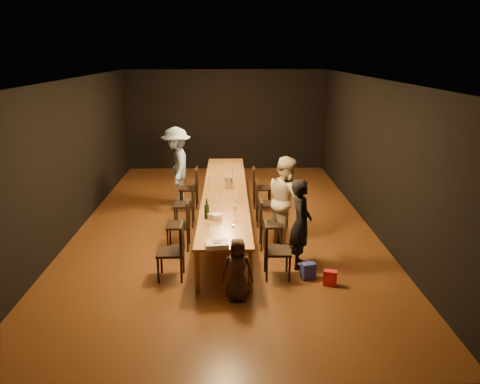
{
  "coord_description": "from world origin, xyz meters",
  "views": [
    {
      "loc": [
        0.09,
        -9.25,
        3.5
      ],
      "look_at": [
        0.29,
        -0.94,
        1.0
      ],
      "focal_mm": 35.0,
      "sensor_mm": 36.0,
      "label": 1
    }
  ],
  "objects_px": {
    "table": "(225,193)",
    "chair_right_2": "(266,203)",
    "chair_left_1": "(178,224)",
    "ice_bucket": "(229,182)",
    "man_blue": "(177,166)",
    "woman_birthday": "(301,224)",
    "chair_left_0": "(170,251)",
    "plate_stack": "(216,217)",
    "child": "(237,269)",
    "champagne_bottle": "(207,208)",
    "chair_right_3": "(262,187)",
    "woman_tan": "(286,200)",
    "chair_left_3": "(189,188)",
    "birthday_cake": "(217,244)",
    "chair_right_0": "(277,250)",
    "chair_right_1": "(271,224)",
    "chair_left_2": "(184,204)"
  },
  "relations": [
    {
      "from": "chair_right_3",
      "to": "champagne_bottle",
      "type": "height_order",
      "value": "champagne_bottle"
    },
    {
      "from": "child",
      "to": "champagne_bottle",
      "type": "distance_m",
      "value": 1.57
    },
    {
      "from": "chair_right_0",
      "to": "ice_bucket",
      "type": "height_order",
      "value": "ice_bucket"
    },
    {
      "from": "chair_right_3",
      "to": "man_blue",
      "type": "bearing_deg",
      "value": -99.66
    },
    {
      "from": "chair_right_2",
      "to": "birthday_cake",
      "type": "relative_size",
      "value": 2.61
    },
    {
      "from": "woman_tan",
      "to": "chair_right_2",
      "type": "bearing_deg",
      "value": 1.68
    },
    {
      "from": "table",
      "to": "chair_right_2",
      "type": "distance_m",
      "value": 0.88
    },
    {
      "from": "chair_right_2",
      "to": "table",
      "type": "bearing_deg",
      "value": -90.0
    },
    {
      "from": "chair_left_3",
      "to": "champagne_bottle",
      "type": "bearing_deg",
      "value": -169.12
    },
    {
      "from": "woman_birthday",
      "to": "man_blue",
      "type": "relative_size",
      "value": 0.84
    },
    {
      "from": "ice_bucket",
      "to": "chair_right_0",
      "type": "bearing_deg",
      "value": -74.0
    },
    {
      "from": "table",
      "to": "chair_right_3",
      "type": "height_order",
      "value": "chair_right_3"
    },
    {
      "from": "chair_right_3",
      "to": "woman_tan",
      "type": "height_order",
      "value": "woman_tan"
    },
    {
      "from": "chair_left_1",
      "to": "woman_tan",
      "type": "bearing_deg",
      "value": -82.41
    },
    {
      "from": "plate_stack",
      "to": "champagne_bottle",
      "type": "bearing_deg",
      "value": 157.3
    },
    {
      "from": "chair_left_3",
      "to": "woman_birthday",
      "type": "height_order",
      "value": "woman_birthday"
    },
    {
      "from": "woman_tan",
      "to": "chair_right_0",
      "type": "bearing_deg",
      "value": 152.3
    },
    {
      "from": "chair_left_2",
      "to": "birthday_cake",
      "type": "relative_size",
      "value": 2.61
    },
    {
      "from": "woman_birthday",
      "to": "plate_stack",
      "type": "height_order",
      "value": "woman_birthday"
    },
    {
      "from": "chair_left_0",
      "to": "chair_left_1",
      "type": "height_order",
      "value": "same"
    },
    {
      "from": "chair_left_0",
      "to": "chair_left_1",
      "type": "relative_size",
      "value": 1.0
    },
    {
      "from": "chair_left_3",
      "to": "child",
      "type": "relative_size",
      "value": 0.98
    },
    {
      "from": "table",
      "to": "man_blue",
      "type": "relative_size",
      "value": 3.29
    },
    {
      "from": "table",
      "to": "chair_right_3",
      "type": "bearing_deg",
      "value": 54.69
    },
    {
      "from": "chair_right_3",
      "to": "woman_tan",
      "type": "distance_m",
      "value": 2.19
    },
    {
      "from": "birthday_cake",
      "to": "chair_right_2",
      "type": "bearing_deg",
      "value": 65.73
    },
    {
      "from": "chair_left_1",
      "to": "woman_birthday",
      "type": "height_order",
      "value": "woman_birthday"
    },
    {
      "from": "woman_birthday",
      "to": "table",
      "type": "bearing_deg",
      "value": 40.42
    },
    {
      "from": "table",
      "to": "child",
      "type": "distance_m",
      "value": 3.11
    },
    {
      "from": "chair_left_0",
      "to": "champagne_bottle",
      "type": "bearing_deg",
      "value": -37.45
    },
    {
      "from": "chair_right_0",
      "to": "chair_left_2",
      "type": "bearing_deg",
      "value": -144.69
    },
    {
      "from": "woman_birthday",
      "to": "champagne_bottle",
      "type": "relative_size",
      "value": 4.08
    },
    {
      "from": "woman_birthday",
      "to": "birthday_cake",
      "type": "xyz_separation_m",
      "value": [
        -1.37,
        -0.9,
        0.02
      ]
    },
    {
      "from": "woman_birthday",
      "to": "child",
      "type": "relative_size",
      "value": 1.61
    },
    {
      "from": "plate_stack",
      "to": "chair_right_2",
      "type": "bearing_deg",
      "value": 60.67
    },
    {
      "from": "chair_left_1",
      "to": "ice_bucket",
      "type": "distance_m",
      "value": 1.8
    },
    {
      "from": "chair_right_2",
      "to": "chair_right_1",
      "type": "bearing_deg",
      "value": -0.0
    },
    {
      "from": "chair_right_2",
      "to": "ice_bucket",
      "type": "distance_m",
      "value": 0.91
    },
    {
      "from": "woman_tan",
      "to": "birthday_cake",
      "type": "distance_m",
      "value": 2.33
    },
    {
      "from": "ice_bucket",
      "to": "table",
      "type": "bearing_deg",
      "value": -104.71
    },
    {
      "from": "chair_right_2",
      "to": "champagne_bottle",
      "type": "height_order",
      "value": "champagne_bottle"
    },
    {
      "from": "chair_left_3",
      "to": "birthday_cake",
      "type": "bearing_deg",
      "value": -169.58
    },
    {
      "from": "woman_tan",
      "to": "birthday_cake",
      "type": "xyz_separation_m",
      "value": [
        -1.25,
        -1.97,
        -0.05
      ]
    },
    {
      "from": "chair_left_0",
      "to": "plate_stack",
      "type": "xyz_separation_m",
      "value": [
        0.72,
        0.65,
        0.34
      ]
    },
    {
      "from": "chair_right_2",
      "to": "chair_left_3",
      "type": "bearing_deg",
      "value": -125.22
    },
    {
      "from": "chair_right_0",
      "to": "table",
      "type": "bearing_deg",
      "value": -160.5
    },
    {
      "from": "chair_left_0",
      "to": "chair_left_3",
      "type": "distance_m",
      "value": 3.6
    },
    {
      "from": "chair_left_0",
      "to": "plate_stack",
      "type": "distance_m",
      "value": 1.03
    },
    {
      "from": "chair_right_2",
      "to": "man_blue",
      "type": "height_order",
      "value": "man_blue"
    },
    {
      "from": "chair_left_1",
      "to": "chair_left_3",
      "type": "bearing_deg",
      "value": 0.0
    }
  ]
}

